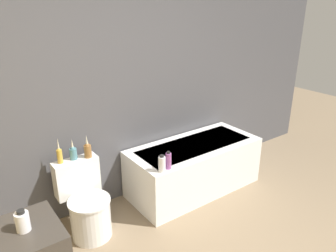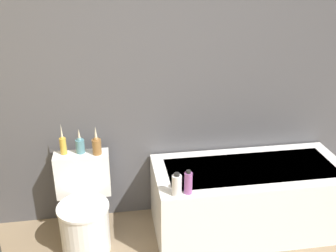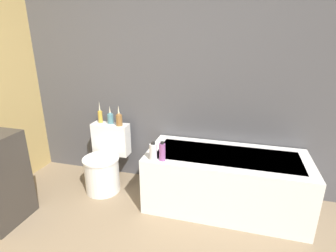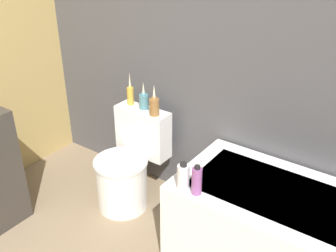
# 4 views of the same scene
# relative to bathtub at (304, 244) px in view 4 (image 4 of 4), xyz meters

# --- Properties ---
(wall_back_tiled) EXTENTS (6.40, 0.06, 2.60)m
(wall_back_tiled) POSITION_rel_bathtub_xyz_m (-0.79, 0.39, 1.01)
(wall_back_tiled) COLOR #4C4C51
(wall_back_tiled) RESTS_ON ground_plane
(bathtub) EXTENTS (1.55, 0.69, 0.58)m
(bathtub) POSITION_rel_bathtub_xyz_m (0.00, 0.00, 0.00)
(bathtub) COLOR white
(bathtub) RESTS_ON ground
(toilet) EXTENTS (0.43, 0.54, 0.71)m
(toilet) POSITION_rel_bathtub_xyz_m (-1.34, 0.01, 0.01)
(toilet) COLOR white
(toilet) RESTS_ON ground
(vase_gold) EXTENTS (0.05, 0.05, 0.25)m
(vase_gold) POSITION_rel_bathtub_xyz_m (-1.46, 0.22, 0.50)
(vase_gold) COLOR gold
(vase_gold) RESTS_ON toilet
(vase_silver) EXTENTS (0.07, 0.07, 0.21)m
(vase_silver) POSITION_rel_bathtub_xyz_m (-1.34, 0.22, 0.49)
(vase_silver) COLOR teal
(vase_silver) RESTS_ON toilet
(vase_bronze) EXTENTS (0.07, 0.07, 0.23)m
(vase_bronze) POSITION_rel_bathtub_xyz_m (-1.21, 0.18, 0.50)
(vase_bronze) COLOR olive
(vase_bronze) RESTS_ON toilet
(shampoo_bottle_tall) EXTENTS (0.07, 0.07, 0.18)m
(shampoo_bottle_tall) POSITION_rel_bathtub_xyz_m (-0.66, -0.28, 0.37)
(shampoo_bottle_tall) COLOR silver
(shampoo_bottle_tall) RESTS_ON bathtub
(shampoo_bottle_short) EXTENTS (0.06, 0.06, 0.18)m
(shampoo_bottle_short) POSITION_rel_bathtub_xyz_m (-0.57, -0.27, 0.37)
(shampoo_bottle_short) COLOR #8C4C8C
(shampoo_bottle_short) RESTS_ON bathtub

